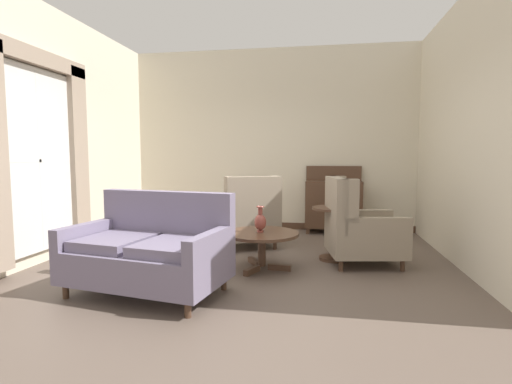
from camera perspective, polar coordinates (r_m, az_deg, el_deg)
ground at (r=4.72m, az=-2.32°, el=-11.56°), size 8.07×8.07×0.00m
wall_back at (r=7.37m, az=2.27°, el=7.59°), size 5.43×0.08×3.33m
wall_left at (r=6.38m, az=-24.69°, el=7.47°), size 0.08×4.03×3.33m
wall_right at (r=5.56m, az=27.63°, el=7.75°), size 0.08×4.03×3.33m
baseboard_back at (r=7.42m, az=2.17°, el=-4.87°), size 5.27×0.03×0.12m
window_with_curtains at (r=5.60m, az=-28.89°, el=5.63°), size 0.12×1.81×2.56m
coffee_table at (r=4.74m, az=0.85°, el=-6.83°), size 0.89×0.89×0.45m
porcelain_vase at (r=4.72m, az=0.63°, el=-4.29°), size 0.14×0.14×0.32m
settee at (r=4.09m, az=-15.21°, el=-8.40°), size 1.66×1.15×0.99m
armchair_far_left at (r=5.10m, az=14.63°, el=-5.24°), size 1.01×0.89×1.10m
armchair_beside_settee at (r=5.89m, az=-1.05°, el=-3.80°), size 1.12×1.17×1.07m
side_table at (r=5.25m, az=11.24°, el=-5.15°), size 0.57×0.57×0.70m
sideboard at (r=7.06m, az=11.19°, el=-1.66°), size 0.98×0.41×1.19m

